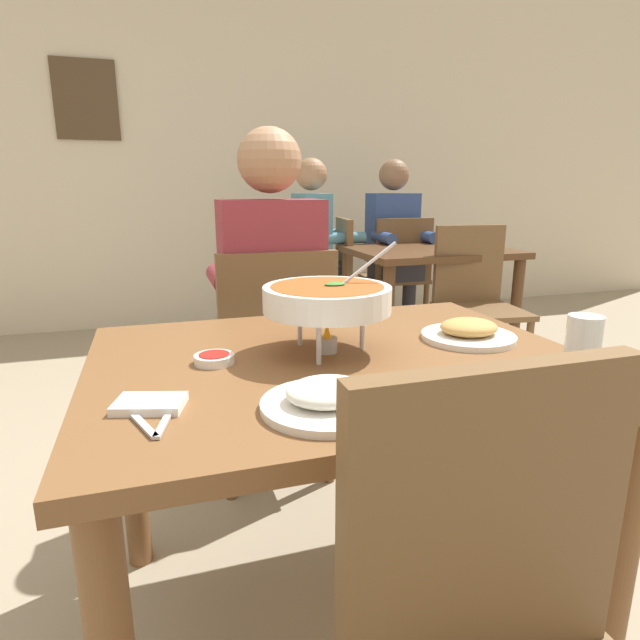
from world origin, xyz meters
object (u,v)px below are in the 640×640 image
dining_table_main (339,400)px  rice_plate (328,398)px  sauce_dish (214,358)px  drink_glass (582,350)px  appetizer_plate (468,332)px  chair_diner_main (273,353)px  diner_main (270,290)px  patron_bg_left (394,238)px  chair_bg_left (398,271)px  curry_bowl (327,299)px  chair_bg_right (475,295)px  dining_table_far (428,268)px  patron_bg_middle (317,240)px  chair_bg_middle (329,273)px

dining_table_main → rice_plate: (-0.12, -0.28, 0.13)m
sauce_dish → drink_glass: drink_glass is taller
appetizer_plate → sauce_dish: (-0.65, 0.01, -0.01)m
chair_diner_main → diner_main: size_ratio=0.69×
patron_bg_left → chair_bg_left: bearing=-58.3°
chair_diner_main → curry_bowl: bearing=-91.6°
drink_glass → chair_bg_left: bearing=71.5°
chair_bg_right → patron_bg_left: 1.03m
dining_table_far → curry_bowl: bearing=-125.1°
curry_bowl → chair_diner_main: bearing=88.4°
rice_plate → dining_table_main: bearing=66.3°
diner_main → appetizer_plate: size_ratio=5.46×
chair_diner_main → curry_bowl: curry_bowl is taller
dining_table_far → sauce_dish: bearing=-130.2°
rice_plate → appetizer_plate: bearing=32.2°
dining_table_far → patron_bg_middle: size_ratio=0.76×
patron_bg_left → patron_bg_middle: same height
rice_plate → dining_table_far: bearing=57.0°
diner_main → dining_table_far: size_ratio=1.31×
rice_plate → patron_bg_middle: 2.90m
rice_plate → chair_diner_main: bearing=83.1°
rice_plate → chair_bg_middle: chair_bg_middle is taller
chair_diner_main → patron_bg_middle: (0.72, 1.77, 0.24)m
appetizer_plate → chair_bg_left: chair_bg_left is taller
appetizer_plate → patron_bg_left: (0.94, 2.42, -0.00)m
dining_table_main → diner_main: size_ratio=0.86×
diner_main → chair_bg_right: diner_main is taller
chair_diner_main → chair_bg_middle: 1.89m
diner_main → patron_bg_left: same height
rice_plate → dining_table_far: 2.63m
appetizer_plate → patron_bg_left: bearing=68.7°
rice_plate → appetizer_plate: same height
rice_plate → dining_table_far: rice_plate is taller
curry_bowl → drink_glass: curry_bowl is taller
chair_bg_right → sauce_dish: bearing=-139.2°
sauce_dish → patron_bg_left: (1.59, 2.41, 0.01)m
chair_diner_main → appetizer_plate: chair_diner_main is taller
sauce_dish → chair_bg_right: chair_bg_right is taller
rice_plate → chair_bg_middle: bearing=71.3°
chair_bg_left → patron_bg_left: 0.24m
diner_main → chair_bg_middle: size_ratio=1.46×
chair_bg_left → chair_bg_middle: size_ratio=1.00×
chair_bg_middle → diner_main: bearing=-115.4°
patron_bg_middle → dining_table_main: bearing=-106.1°
dining_table_far → patron_bg_left: bearing=90.1°
sauce_dish → dining_table_far: bearing=49.8°
patron_bg_left → diner_main: bearing=-127.7°
dining_table_far → diner_main: bearing=-138.4°
chair_bg_right → patron_bg_left: (-0.04, 1.00, 0.24)m
dining_table_far → patron_bg_middle: bearing=135.5°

